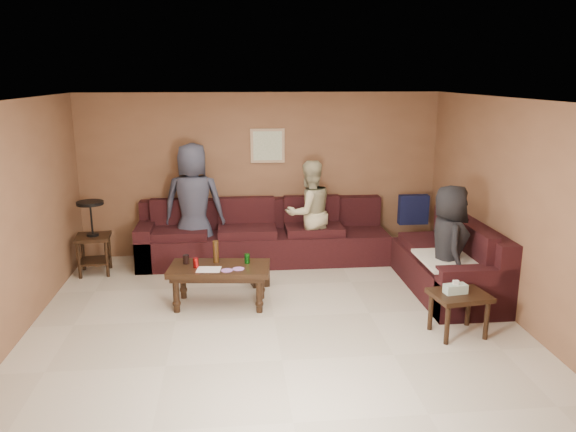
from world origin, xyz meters
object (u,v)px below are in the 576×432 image
Objects in this scene: person_left at (194,205)px; person_right at (448,246)px; coffee_table at (219,272)px; waste_bin at (260,275)px; sectional_sofa at (323,249)px; end_table_left at (93,236)px; person_middle at (309,213)px; side_table_right at (459,299)px.

person_left reaches higher than person_right.
coffee_table reaches higher than waste_bin.
person_right reaches higher than waste_bin.
end_table_left reaches higher than sectional_sofa.
person_left is 1.17× the size of person_middle.
person_middle is (1.69, -0.14, -0.13)m from person_left.
end_table_left is 1.47m from person_left.
person_middle reaches higher than waste_bin.
person_middle reaches higher than sectional_sofa.
coffee_table is 4.69× the size of waste_bin.
side_table_right is 2.68m from waste_bin.
waste_bin is 0.17× the size of person_middle.
waste_bin is (0.52, 0.63, -0.29)m from coffee_table.
person_right is (0.17, 0.81, 0.33)m from side_table_right.
coffee_table is 0.70× the size of person_left.
end_table_left is (-1.79, 1.32, 0.12)m from coffee_table.
coffee_table is 0.84× the size of person_right.
waste_bin is 0.18× the size of person_right.
side_table_right is 2.87m from person_middle.
end_table_left is 0.68× the size of person_middle.
waste_bin is at bearing 137.74° from person_left.
person_left is (1.40, 0.29, 0.36)m from end_table_left.
side_table_right is 2.39× the size of waste_bin.
sectional_sofa is at bearing 117.66° from side_table_right.
coffee_table is 1.99m from person_middle.
side_table_right reaches higher than waste_bin.
sectional_sofa is 17.28× the size of waste_bin.
side_table_right is at bearing -39.49° from waste_bin.
person_left is 1.21× the size of person_right.
person_right reaches higher than side_table_right.
person_left reaches higher than person_middle.
person_middle reaches higher than end_table_left.
coffee_table is at bearing -143.01° from sectional_sofa.
sectional_sofa is 1.93m from person_right.
person_right is at bearing -46.05° from sectional_sofa.
side_table_right is at bearing -62.34° from sectional_sofa.
person_left reaches higher than side_table_right.
person_middle is at bearing -179.65° from person_left.
side_table_right is at bearing 174.84° from person_right.
sectional_sofa is 3.11× the size of person_right.
side_table_right is (1.13, -2.16, 0.09)m from sectional_sofa.
person_middle is at bearing 47.17° from waste_bin.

